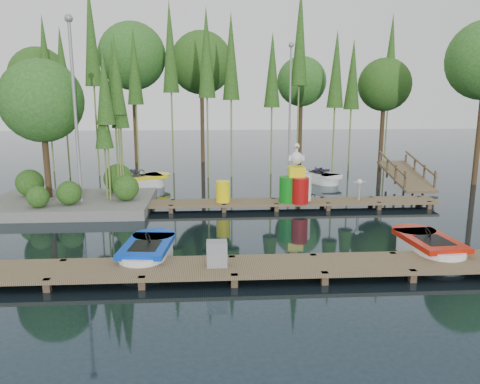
{
  "coord_description": "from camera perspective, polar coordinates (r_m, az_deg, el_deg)",
  "views": [
    {
      "loc": [
        -0.54,
        -15.43,
        4.43
      ],
      "look_at": [
        0.5,
        0.5,
        1.1
      ],
      "focal_mm": 35.0,
      "sensor_mm": 36.0,
      "label": 1
    }
  ],
  "objects": [
    {
      "name": "lamp_rear",
      "position": [
        26.82,
        6.13,
        11.35
      ],
      "size": [
        0.3,
        0.3,
        7.25
      ],
      "color": "gray",
      "rests_on": "ground"
    },
    {
      "name": "boat_white_far",
      "position": [
        24.27,
        9.84,
        1.7
      ],
      "size": [
        2.19,
        2.62,
        1.14
      ],
      "rotation": [
        0.0,
        0.0,
        -0.32
      ],
      "color": "white",
      "rests_on": "ground"
    },
    {
      "name": "far_dock",
      "position": [
        18.48,
        1.14,
        -1.36
      ],
      "size": [
        15.0,
        1.2,
        0.5
      ],
      "color": "brown",
      "rests_on": "ground"
    },
    {
      "name": "drum_cluster",
      "position": [
        18.42,
        6.94,
        0.88
      ],
      "size": [
        1.33,
        1.22,
        2.3
      ],
      "color": "#0D7A15",
      "rests_on": "far_dock"
    },
    {
      "name": "lamp_island",
      "position": [
        18.61,
        -19.54,
        10.6
      ],
      "size": [
        0.3,
        0.3,
        7.25
      ],
      "color": "gray",
      "rests_on": "ground"
    },
    {
      "name": "island",
      "position": [
        19.63,
        -20.97,
        7.37
      ],
      "size": [
        6.2,
        4.2,
        6.75
      ],
      "color": "slate",
      "rests_on": "ground"
    },
    {
      "name": "boat_yellow_far",
      "position": [
        23.24,
        -12.13,
        1.27
      ],
      "size": [
        3.1,
        2.31,
        1.42
      ],
      "rotation": [
        0.0,
        0.0,
        0.07
      ],
      "color": "white",
      "rests_on": "ground"
    },
    {
      "name": "tree_screen",
      "position": [
        26.13,
        -7.27,
        15.39
      ],
      "size": [
        34.42,
        18.53,
        10.31
      ],
      "color": "#422F1C",
      "rests_on": "ground"
    },
    {
      "name": "seagull_post",
      "position": [
        19.22,
        14.34,
        0.73
      ],
      "size": [
        0.53,
        0.28,
        0.84
      ],
      "color": "gray",
      "rests_on": "far_dock"
    },
    {
      "name": "ground_plane",
      "position": [
        16.06,
        -1.67,
        -4.23
      ],
      "size": [
        90.0,
        90.0,
        0.0
      ],
      "primitive_type": "plane",
      "color": "#1B2A34"
    },
    {
      "name": "near_dock",
      "position": [
        11.72,
        -0.86,
        -9.19
      ],
      "size": [
        18.0,
        1.5,
        0.5
      ],
      "color": "brown",
      "rests_on": "ground"
    },
    {
      "name": "boat_blue",
      "position": [
        12.89,
        -11.18,
        -7.34
      ],
      "size": [
        1.44,
        2.73,
        0.88
      ],
      "rotation": [
        0.0,
        0.0,
        -0.1
      ],
      "color": "white",
      "rests_on": "ground"
    },
    {
      "name": "yellow_barrel",
      "position": [
        18.32,
        -2.09,
        0.06
      ],
      "size": [
        0.55,
        0.55,
        0.82
      ],
      "primitive_type": "cylinder",
      "color": "#FEEA0D",
      "rests_on": "far_dock"
    },
    {
      "name": "boat_red",
      "position": [
        14.06,
        21.97,
        -6.35
      ],
      "size": [
        1.42,
        2.79,
        0.91
      ],
      "rotation": [
        0.0,
        0.0,
        0.08
      ],
      "color": "white",
      "rests_on": "ground"
    },
    {
      "name": "ramp",
      "position": [
        24.23,
        19.52,
        1.97
      ],
      "size": [
        1.5,
        3.94,
        1.49
      ],
      "color": "brown",
      "rests_on": "ground"
    },
    {
      "name": "utility_cabinet",
      "position": [
        11.58,
        -2.84,
        -7.5
      ],
      "size": [
        0.5,
        0.43,
        0.62
      ],
      "primitive_type": "cube",
      "color": "gray",
      "rests_on": "near_dock"
    }
  ]
}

